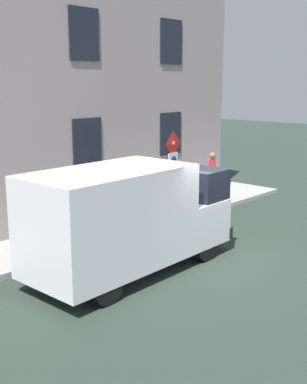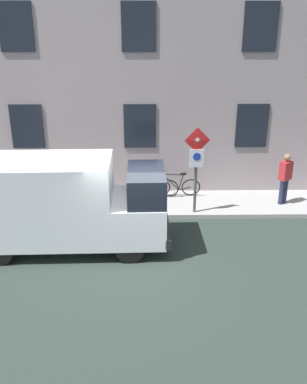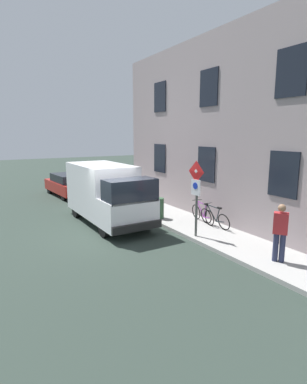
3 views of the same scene
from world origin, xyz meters
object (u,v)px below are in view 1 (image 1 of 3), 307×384
at_px(sign_post_stacked, 173,163).
at_px(bicycle_black, 129,203).
at_px(bicycle_purple, 112,207).
at_px(litter_bin, 102,222).
at_px(pedestrian, 212,174).
at_px(delivery_van, 129,216).

bearing_deg(sign_post_stacked, bicycle_black, 20.64).
distance_m(bicycle_purple, litter_bin, 1.95).
bearing_deg(litter_bin, bicycle_black, -61.20).
xyz_separation_m(bicycle_black, pedestrian, (-0.67, -3.56, 0.56)).
bearing_deg(sign_post_stacked, pedestrian, -76.90).
xyz_separation_m(delivery_van, bicycle_purple, (3.29, -2.47, -0.82)).
relative_size(delivery_van, bicycle_purple, 3.14).
relative_size(delivery_van, pedestrian, 3.12).
height_order(pedestrian, litter_bin, pedestrian).
height_order(sign_post_stacked, bicycle_purple, sign_post_stacked).
relative_size(delivery_van, bicycle_black, 3.14).
bearing_deg(bicycle_black, bicycle_purple, -0.42).
height_order(delivery_van, litter_bin, delivery_van).
height_order(sign_post_stacked, delivery_van, sign_post_stacked).
xyz_separation_m(sign_post_stacked, pedestrian, (0.71, -3.04, -0.85)).
bearing_deg(pedestrian, litter_bin, 60.35).
relative_size(sign_post_stacked, pedestrian, 1.54).
distance_m(sign_post_stacked, bicycle_black, 2.04).
bearing_deg(pedestrian, delivery_van, 75.89).
bearing_deg(bicycle_black, sign_post_stacked, 110.29).
height_order(bicycle_black, bicycle_purple, same).
xyz_separation_m(sign_post_stacked, bicycle_black, (1.38, 0.52, -1.40)).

